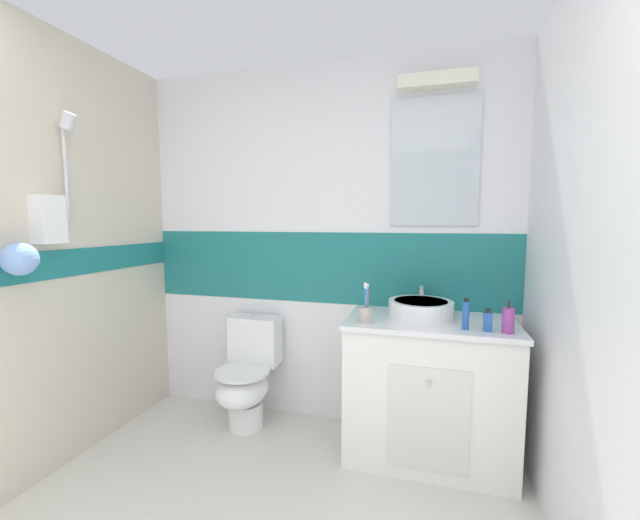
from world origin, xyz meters
TOP-DOWN VIEW (x-y plane):
  - wall_back_tiled at (0.01, 2.45)m, footprint 3.20×0.20m
  - vanity_cabinet at (0.75, 2.13)m, footprint 0.97×0.57m
  - sink_basin at (0.69, 2.16)m, footprint 0.38×0.43m
  - toilet at (-0.46, 2.15)m, footprint 0.37×0.50m
  - toothbrush_cup at (0.38, 1.96)m, footprint 0.08×0.08m
  - soap_dispenser at (1.13, 1.95)m, footprint 0.06×0.06m
  - perfume_flask_small at (1.04, 1.95)m, footprint 0.04×0.03m
  - toothpaste_tube_upright at (0.93, 1.95)m, footprint 0.04×0.04m

SIDE VIEW (x-z plane):
  - toilet at x=-0.46m, z-range -0.03..0.73m
  - vanity_cabinet at x=0.75m, z-range 0.00..0.85m
  - sink_basin at x=0.69m, z-range 0.82..0.99m
  - toothbrush_cup at x=0.38m, z-range 0.79..1.02m
  - perfume_flask_small at x=1.04m, z-range 0.85..0.97m
  - soap_dispenser at x=1.13m, z-range 0.83..1.00m
  - toothpaste_tube_upright at x=0.93m, z-range 0.85..1.02m
  - wall_back_tiled at x=0.01m, z-range 0.01..2.51m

